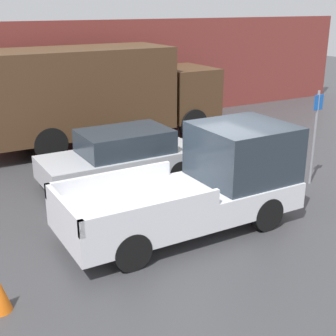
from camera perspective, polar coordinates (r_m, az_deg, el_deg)
name	(u,v)px	position (r m, az deg, el deg)	size (l,w,h in m)	color
ground_plane	(212,215)	(11.05, 5.39, -5.68)	(60.00, 60.00, 0.00)	#3D3D3F
building_wall	(71,75)	(18.87, -11.76, 10.99)	(28.00, 0.15, 4.09)	brown
pickup_truck	(205,182)	(10.22, 4.52, -1.75)	(5.23, 2.08, 2.16)	silver
car	(122,157)	(12.72, -5.60, 1.38)	(4.33, 1.84, 1.49)	#B7BABF
delivery_truck	(95,92)	(16.45, -8.89, 9.13)	(8.47, 2.60, 3.30)	#4C331E
parking_sign	(315,133)	(13.03, 17.47, 4.12)	(0.30, 0.07, 2.56)	gray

